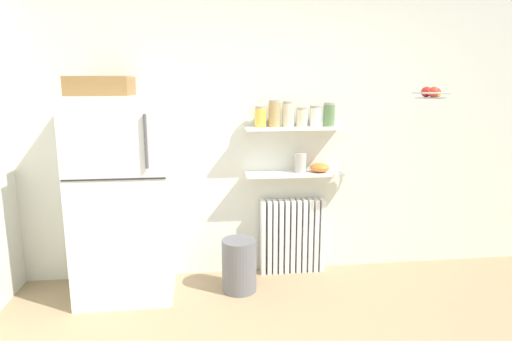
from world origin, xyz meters
name	(u,v)px	position (x,y,z in m)	size (l,w,h in m)	color
back_wall	(267,134)	(0.00, 2.05, 1.30)	(7.04, 0.10, 2.60)	silver
refrigerator	(123,194)	(-1.25, 1.68, 0.86)	(0.77, 0.67, 1.81)	silver
radiator	(292,236)	(0.22, 1.92, 0.35)	(0.60, 0.12, 0.70)	white
wall_shelf_lower	(294,174)	(0.22, 1.89, 0.95)	(0.88, 0.22, 0.03)	white
wall_shelf_upper	(295,128)	(0.22, 1.89, 1.37)	(0.88, 0.22, 0.03)	white
storage_jar_0	(260,117)	(-0.09, 1.89, 1.47)	(0.10, 0.10, 0.18)	yellow
storage_jar_1	(274,114)	(0.04, 1.89, 1.49)	(0.10, 0.10, 0.23)	tan
storage_jar_2	(288,114)	(0.16, 1.89, 1.49)	(0.10, 0.10, 0.22)	beige
storage_jar_3	(302,117)	(0.28, 1.89, 1.46)	(0.10, 0.10, 0.17)	beige
storage_jar_4	(315,116)	(0.40, 1.89, 1.47)	(0.10, 0.10, 0.18)	silver
storage_jar_5	(329,115)	(0.53, 1.89, 1.48)	(0.10, 0.10, 0.21)	#5B7F4C
vase	(300,163)	(0.28, 1.89, 1.05)	(0.10, 0.10, 0.18)	#B2ADA8
shelf_bowl	(320,168)	(0.46, 1.89, 1.00)	(0.18, 0.18, 0.08)	orange
trash_bin	(239,265)	(-0.31, 1.60, 0.23)	(0.29, 0.29, 0.45)	slate
hanging_fruit_basket	(432,93)	(1.25, 1.48, 1.67)	(0.30, 0.30, 0.09)	#B2B2B7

